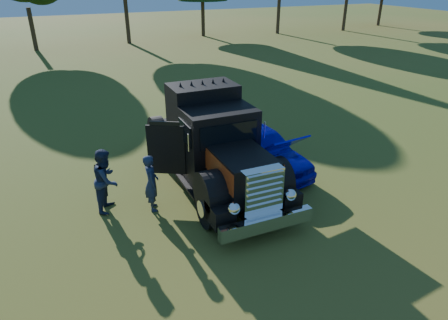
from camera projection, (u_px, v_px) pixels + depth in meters
ground at (210, 216)px, 11.04m from camera, size 120.00×120.00×0.00m
diamond_t_truck at (214, 147)px, 12.16m from camera, size 3.26×7.16×3.00m
hotrod_coupe at (260, 148)px, 13.40m from camera, size 2.23×4.52×1.89m
spectator_near at (152, 183)px, 11.03m from camera, size 0.47×0.65×1.66m
spectator_far at (106, 180)px, 11.00m from camera, size 1.01×1.10×1.82m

